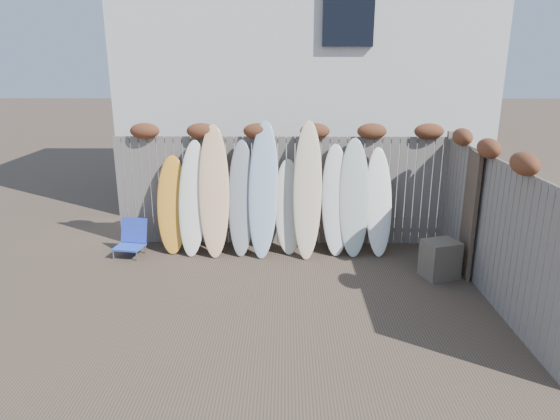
{
  "coord_description": "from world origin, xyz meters",
  "views": [
    {
      "loc": [
        0.09,
        -6.42,
        3.29
      ],
      "look_at": [
        0.0,
        1.2,
        1.0
      ],
      "focal_mm": 32.0,
      "sensor_mm": 36.0,
      "label": 1
    }
  ],
  "objects_px": {
    "wooden_crate": "(440,259)",
    "surfboard_0": "(173,205)",
    "lattice_panel": "(466,209)",
    "beach_chair": "(132,239)"
  },
  "relations": [
    {
      "from": "wooden_crate",
      "to": "surfboard_0",
      "type": "distance_m",
      "value": 4.61
    },
    {
      "from": "wooden_crate",
      "to": "surfboard_0",
      "type": "xyz_separation_m",
      "value": [
        -4.43,
        1.16,
        0.55
      ]
    },
    {
      "from": "beach_chair",
      "to": "lattice_panel",
      "type": "distance_m",
      "value": 5.68
    },
    {
      "from": "wooden_crate",
      "to": "surfboard_0",
      "type": "relative_size",
      "value": 0.34
    },
    {
      "from": "lattice_panel",
      "to": "beach_chair",
      "type": "bearing_deg",
      "value": -176.62
    },
    {
      "from": "wooden_crate",
      "to": "lattice_panel",
      "type": "relative_size",
      "value": 0.3
    },
    {
      "from": "wooden_crate",
      "to": "lattice_panel",
      "type": "bearing_deg",
      "value": 43.32
    },
    {
      "from": "beach_chair",
      "to": "wooden_crate",
      "type": "distance_m",
      "value": 5.21
    },
    {
      "from": "lattice_panel",
      "to": "surfboard_0",
      "type": "xyz_separation_m",
      "value": [
        -4.91,
        0.7,
        -0.15
      ]
    },
    {
      "from": "beach_chair",
      "to": "surfboard_0",
      "type": "xyz_separation_m",
      "value": [
        0.7,
        0.24,
        0.55
      ]
    }
  ]
}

